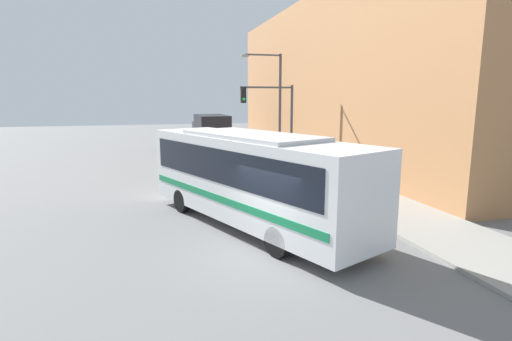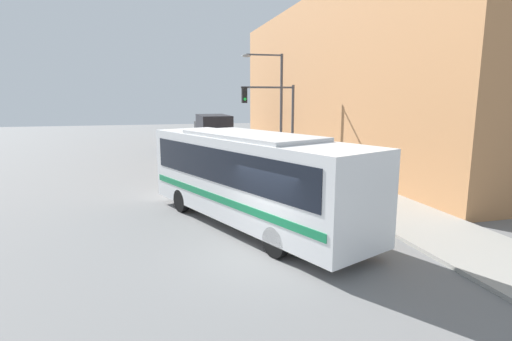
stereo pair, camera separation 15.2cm
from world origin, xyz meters
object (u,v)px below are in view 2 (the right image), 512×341
(delivery_truck, at_px, (212,131))
(fire_hydrant, at_px, (338,187))
(parking_meter, at_px, (316,166))
(city_bus, at_px, (250,174))
(street_lamp, at_px, (276,99))
(traffic_light_pole, at_px, (275,112))
(pedestrian_near_corner, at_px, (335,168))

(delivery_truck, xyz_separation_m, fire_hydrant, (3.01, -18.24, -1.18))
(fire_hydrant, relative_size, parking_meter, 0.55)
(city_bus, relative_size, street_lamp, 1.42)
(delivery_truck, bearing_deg, street_lamp, -72.38)
(city_bus, distance_m, fire_hydrant, 5.90)
(traffic_light_pole, xyz_separation_m, street_lamp, (0.87, 2.51, 0.75))
(fire_hydrant, bearing_deg, traffic_light_pole, 98.51)
(delivery_truck, height_order, fire_hydrant, delivery_truck)
(delivery_truck, relative_size, pedestrian_near_corner, 4.44)
(city_bus, relative_size, delivery_truck, 1.42)
(street_lamp, bearing_deg, city_bus, -111.58)
(fire_hydrant, bearing_deg, pedestrian_near_corner, 68.11)
(delivery_truck, bearing_deg, city_bus, -95.07)
(delivery_truck, distance_m, fire_hydrant, 18.53)
(parking_meter, distance_m, pedestrian_near_corner, 0.97)
(city_bus, height_order, pedestrian_near_corner, city_bus)
(city_bus, xyz_separation_m, parking_meter, (4.90, 5.57, -0.86))
(city_bus, relative_size, traffic_light_pole, 1.99)
(parking_meter, bearing_deg, fire_hydrant, -90.00)
(street_lamp, height_order, pedestrian_near_corner, street_lamp)
(pedestrian_near_corner, bearing_deg, traffic_light_pole, 113.85)
(delivery_truck, bearing_deg, pedestrian_near_corner, -76.15)
(traffic_light_pole, distance_m, street_lamp, 2.76)
(pedestrian_near_corner, bearing_deg, fire_hydrant, -111.89)
(delivery_truck, height_order, traffic_light_pole, traffic_light_pole)
(traffic_light_pole, bearing_deg, fire_hydrant, -81.49)
(fire_hydrant, distance_m, traffic_light_pole, 7.40)
(delivery_truck, distance_m, traffic_light_pole, 11.98)
(street_lamp, bearing_deg, delivery_truck, 107.62)
(fire_hydrant, relative_size, street_lamp, 0.10)
(delivery_truck, xyz_separation_m, pedestrian_near_corner, (3.93, -15.95, -0.73))
(city_bus, xyz_separation_m, fire_hydrant, (4.90, 2.97, -1.41))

